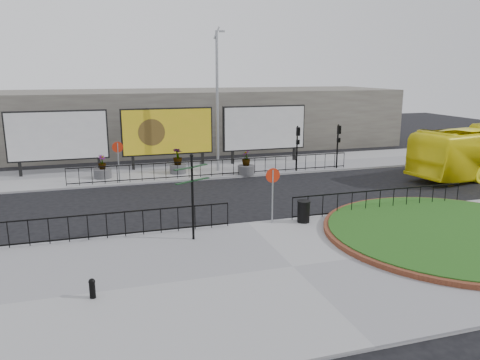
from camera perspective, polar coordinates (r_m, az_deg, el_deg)
name	(u,v)px	position (r m, az deg, el deg)	size (l,w,h in m)	color
ground	(248,225)	(20.82, 0.94, -5.49)	(90.00, 90.00, 0.00)	black
pavement_near	(293,268)	(16.44, 6.46, -10.61)	(30.00, 10.00, 0.12)	gray
pavement_far	(193,170)	(32.03, -5.74, 1.25)	(44.00, 6.00, 0.12)	gray
brick_edge	(452,233)	(21.10, 24.45, -5.86)	(10.40, 10.40, 0.18)	brown
grass_lawn	(452,232)	(21.09, 24.46, -5.81)	(10.00, 10.00, 0.22)	#1A4412
railing_near_left	(107,226)	(19.39, -15.94, -5.36)	(10.00, 0.10, 1.10)	black
railing_near_right	(380,200)	(23.15, 16.68, -2.39)	(9.00, 0.10, 1.10)	black
railing_far	(217,168)	(29.55, -2.81, 1.49)	(18.00, 0.10, 1.10)	black
speed_sign_far	(118,153)	(28.56, -14.65, 3.20)	(0.64, 0.07, 2.47)	gray
speed_sign_near	(273,183)	(20.25, 4.00, -0.41)	(0.64, 0.07, 2.47)	gray
billboard_left	(58,136)	(32.05, -21.32, 5.02)	(6.20, 0.31, 4.10)	black
billboard_mid	(168,132)	(32.30, -8.81, 5.83)	(6.20, 0.31, 4.10)	black
billboard_right	(264,128)	(34.02, 2.99, 6.33)	(6.20, 0.31, 4.10)	black
lamp_post	(217,100)	(30.76, -2.78, 9.77)	(0.74, 0.18, 9.23)	gray
signal_pole_a	(297,142)	(31.13, 7.02, 4.68)	(0.22, 0.26, 3.00)	black
signal_pole_b	(338,140)	(32.46, 11.88, 4.84)	(0.22, 0.26, 3.00)	black
building_backdrop	(169,120)	(41.40, -8.62, 7.30)	(40.00, 10.00, 5.00)	slate
fingerpost_sign	(192,189)	(18.25, -5.84, -1.04)	(1.52, 0.97, 3.45)	black
bollard	(92,287)	(14.77, -17.57, -12.37)	(0.20, 0.20, 0.61)	black
litter_bin	(304,211)	(20.86, 7.76, -3.81)	(0.59, 0.59, 0.97)	black
planter_a	(103,171)	(30.35, -16.41, 1.10)	(1.08, 1.08, 1.44)	#4C4C4F
planter_b	(178,164)	(30.72, -7.59, 1.95)	(1.08, 1.08, 1.66)	#4C4C4F
planter_c	(246,166)	(30.18, 0.75, 1.69)	(1.09, 1.09, 1.55)	#4C4C4F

